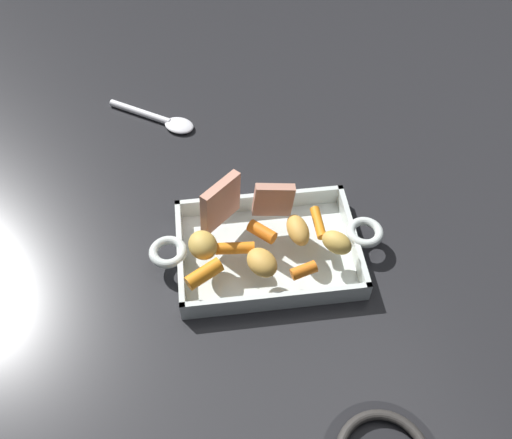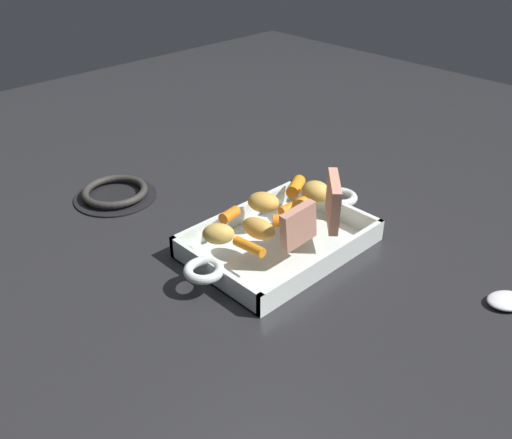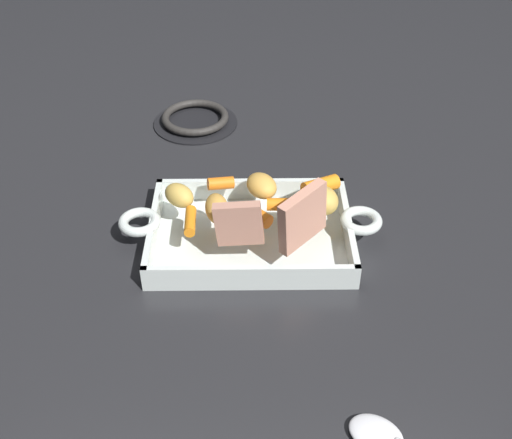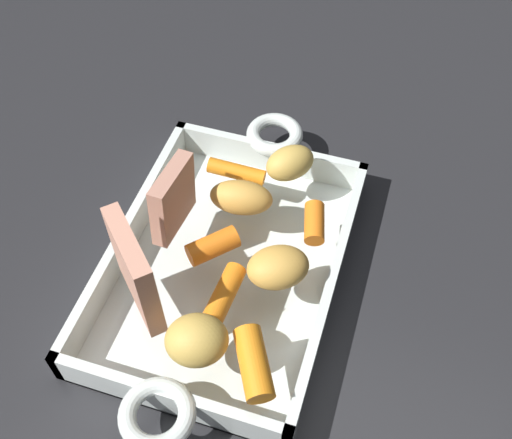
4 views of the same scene
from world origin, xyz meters
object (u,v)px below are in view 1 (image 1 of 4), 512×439
(roast_slice_outer, at_px, (273,200))
(potato_golden_small, at_px, (262,262))
(baby_carrot_short, at_px, (318,223))
(potato_golden_large, at_px, (337,243))
(baby_carrot_southeast, at_px, (262,232))
(baby_carrot_southwest, at_px, (204,274))
(baby_carrot_center_right, at_px, (304,270))
(serving_spoon, at_px, (162,120))
(roast_slice_thin, at_px, (221,203))
(roasting_dish, at_px, (268,250))
(potato_halved, at_px, (298,232))
(potato_whole, at_px, (203,245))
(baby_carrot_northeast, at_px, (235,248))

(roast_slice_outer, relative_size, potato_golden_small, 1.16)
(baby_carrot_short, relative_size, potato_golden_large, 1.14)
(potato_golden_small, bearing_deg, potato_golden_large, 10.80)
(baby_carrot_southeast, bearing_deg, baby_carrot_southwest, -144.41)
(baby_carrot_center_right, bearing_deg, serving_spoon, 116.49)
(roast_slice_thin, relative_size, potato_golden_large, 1.61)
(baby_carrot_southeast, xyz_separation_m, baby_carrot_center_right, (0.05, -0.08, -0.00))
(roasting_dish, relative_size, potato_halved, 6.40)
(baby_carrot_southeast, xyz_separation_m, potato_whole, (-0.10, -0.02, 0.01))
(baby_carrot_northeast, bearing_deg, roast_slice_outer, 45.67)
(roasting_dish, distance_m, serving_spoon, 0.40)
(baby_carrot_northeast, relative_size, potato_golden_large, 1.22)
(baby_carrot_center_right, bearing_deg, baby_carrot_southwest, 175.84)
(potato_golden_small, relative_size, potato_whole, 1.07)
(baby_carrot_short, relative_size, potato_halved, 0.96)
(baby_carrot_center_right, xyz_separation_m, potato_halved, (0.00, 0.07, 0.01))
(roast_slice_thin, distance_m, baby_carrot_southeast, 0.08)
(potato_golden_large, bearing_deg, potato_golden_small, -169.20)
(baby_carrot_short, xyz_separation_m, baby_carrot_northeast, (-0.14, -0.04, 0.00))
(baby_carrot_center_right, distance_m, potato_golden_small, 0.07)
(baby_carrot_center_right, xyz_separation_m, serving_spoon, (-0.22, 0.43, -0.05))
(potato_golden_large, relative_size, serving_spoon, 0.28)
(potato_halved, bearing_deg, baby_carrot_southeast, 166.87)
(serving_spoon, bearing_deg, roast_slice_outer, -25.95)
(potato_halved, bearing_deg, potato_golden_small, -142.27)
(serving_spoon, bearing_deg, baby_carrot_short, -20.54)
(roast_slice_outer, relative_size, serving_spoon, 0.36)
(baby_carrot_southeast, height_order, potato_halved, potato_halved)
(roast_slice_thin, xyz_separation_m, baby_carrot_short, (0.16, -0.04, -0.03))
(baby_carrot_short, bearing_deg, potato_golden_small, -144.60)
(baby_carrot_southeast, bearing_deg, potato_golden_large, -19.63)
(baby_carrot_short, height_order, potato_golden_small, potato_golden_small)
(roast_slice_outer, distance_m, baby_carrot_southeast, 0.06)
(baby_carrot_southwest, distance_m, potato_golden_large, 0.22)
(roast_slice_thin, bearing_deg, roast_slice_outer, 1.64)
(roasting_dish, bearing_deg, potato_golden_small, -107.08)
(roast_slice_outer, bearing_deg, potato_halved, -61.68)
(baby_carrot_short, bearing_deg, baby_carrot_southeast, -174.40)
(baby_carrot_center_right, bearing_deg, roasting_dish, 121.88)
(potato_halved, bearing_deg, potato_whole, -176.78)
(baby_carrot_short, distance_m, baby_carrot_northeast, 0.15)
(roast_slice_outer, bearing_deg, baby_carrot_southeast, -117.84)
(roasting_dish, height_order, potato_halved, potato_halved)
(potato_golden_small, distance_m, potato_halved, 0.08)
(potato_golden_large, xyz_separation_m, potato_halved, (-0.06, 0.03, -0.00))
(baby_carrot_short, bearing_deg, serving_spoon, 126.89)
(roasting_dish, distance_m, baby_carrot_northeast, 0.07)
(baby_carrot_northeast, distance_m, serving_spoon, 0.40)
(potato_halved, bearing_deg, serving_spoon, 120.97)
(serving_spoon, bearing_deg, baby_carrot_southeast, -32.74)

